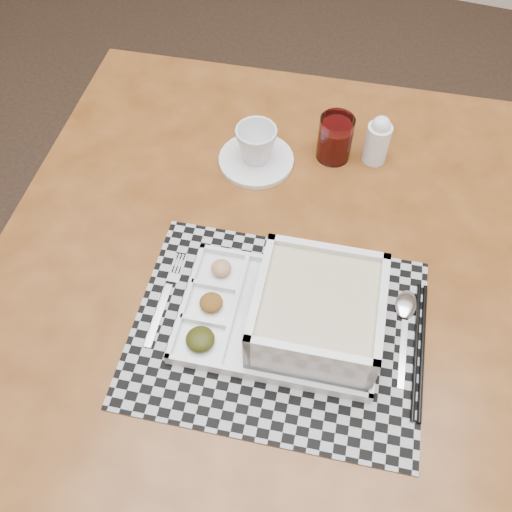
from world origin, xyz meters
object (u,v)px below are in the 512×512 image
at_px(dining_table, 288,290).
at_px(serving_tray, 307,314).
at_px(creamer_bottle, 378,140).
at_px(cup, 256,144).
at_px(juice_glass, 335,140).

xyz_separation_m(dining_table, serving_tray, (0.06, -0.11, 0.12)).
bearing_deg(creamer_bottle, dining_table, -105.37).
bearing_deg(dining_table, cup, 122.07).
bearing_deg(cup, creamer_bottle, 22.51).
xyz_separation_m(juice_glass, creamer_bottle, (0.08, 0.02, 0.01)).
bearing_deg(creamer_bottle, serving_tray, -93.31).
bearing_deg(serving_tray, dining_table, 118.92).
bearing_deg(dining_table, serving_tray, -61.08).
relative_size(dining_table, serving_tray, 3.41).
xyz_separation_m(dining_table, cup, (-0.14, 0.22, 0.13)).
bearing_deg(creamer_bottle, cup, -158.98).
xyz_separation_m(serving_tray, cup, (-0.20, 0.33, 0.00)).
xyz_separation_m(dining_table, creamer_bottle, (0.08, 0.30, 0.13)).
distance_m(serving_tray, juice_glass, 0.40).
relative_size(serving_tray, creamer_bottle, 3.23).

